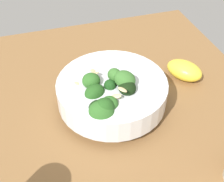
% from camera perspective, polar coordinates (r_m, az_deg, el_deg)
% --- Properties ---
extents(ground_plane, '(0.65, 0.65, 0.04)m').
position_cam_1_polar(ground_plane, '(0.62, -0.98, -3.48)').
color(ground_plane, brown).
extents(bowl_of_broccoli, '(0.21, 0.21, 0.10)m').
position_cam_1_polar(bowl_of_broccoli, '(0.57, -0.12, -0.21)').
color(bowl_of_broccoli, white).
rests_on(bowl_of_broccoli, ground_plane).
extents(lemon_wedge, '(0.09, 0.10, 0.04)m').
position_cam_1_polar(lemon_wedge, '(0.67, 13.73, 3.89)').
color(lemon_wedge, yellow).
rests_on(lemon_wedge, ground_plane).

